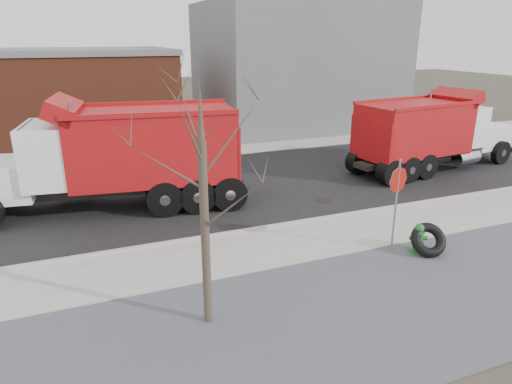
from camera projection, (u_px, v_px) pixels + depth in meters
name	position (u px, v px, depth m)	size (l,w,h in m)	color
ground	(289.00, 248.00, 13.32)	(120.00, 120.00, 0.00)	#383328
gravel_verge	(357.00, 311.00, 10.24)	(60.00, 5.00, 0.03)	slate
sidewalk	(286.00, 244.00, 13.53)	(60.00, 2.50, 0.06)	#9E9B93
curb	(268.00, 227.00, 14.67)	(60.00, 0.15, 0.11)	#9E9B93
road	(223.00, 186.00, 18.85)	(60.00, 9.40, 0.02)	black
far_sidewalk	(190.00, 154.00, 23.86)	(60.00, 2.00, 0.06)	#9E9B93
building_grey	(295.00, 65.00, 31.00)	(12.00, 10.00, 8.00)	slate
bare_tree	(203.00, 176.00, 8.85)	(3.20, 3.20, 5.20)	#382D23
fire_hydrant	(418.00, 240.00, 12.93)	(0.50, 0.50, 0.90)	#2C7533
truck_tire	(428.00, 240.00, 12.82)	(1.19, 1.08, 0.96)	black
stop_sign	(397.00, 190.00, 12.55)	(0.72, 0.24, 2.74)	gray
dump_truck_red_a	(431.00, 131.00, 20.70)	(8.93, 3.45, 3.57)	black
dump_truck_red_b	(116.00, 154.00, 15.81)	(9.66, 3.91, 3.98)	black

